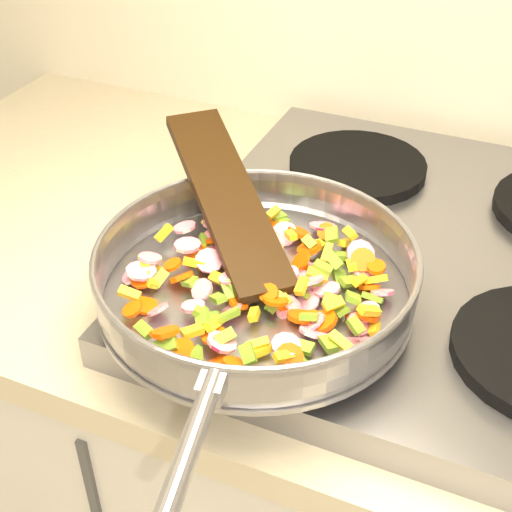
% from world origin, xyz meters
% --- Properties ---
extents(cooktop, '(0.60, 0.60, 0.04)m').
position_xyz_m(cooktop, '(-0.70, 1.67, 0.92)').
color(cooktop, '#939399').
rests_on(cooktop, counter_top).
extents(grate_fl, '(0.19, 0.19, 0.02)m').
position_xyz_m(grate_fl, '(-0.84, 1.52, 0.95)').
color(grate_fl, black).
rests_on(grate_fl, cooktop).
extents(grate_bl, '(0.19, 0.19, 0.02)m').
position_xyz_m(grate_bl, '(-0.84, 1.81, 0.95)').
color(grate_bl, black).
rests_on(grate_bl, cooktop).
extents(saute_pan, '(0.37, 0.54, 0.06)m').
position_xyz_m(saute_pan, '(-0.85, 1.48, 0.99)').
color(saute_pan, '#9E9EA5').
rests_on(saute_pan, grate_fl).
extents(vegetable_heap, '(0.29, 0.29, 0.05)m').
position_xyz_m(vegetable_heap, '(-0.85, 1.49, 0.98)').
color(vegetable_heap, olive).
rests_on(vegetable_heap, saute_pan).
extents(wooden_spatula, '(0.24, 0.25, 0.08)m').
position_xyz_m(wooden_spatula, '(-0.92, 1.56, 1.02)').
color(wooden_spatula, black).
rests_on(wooden_spatula, saute_pan).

